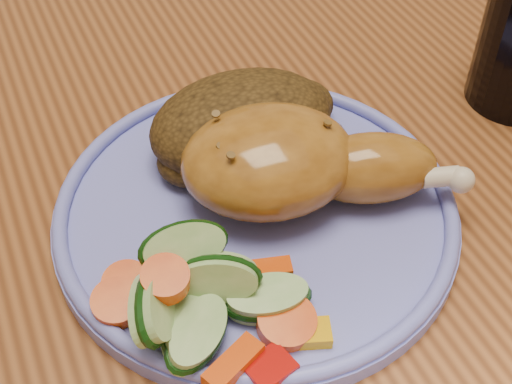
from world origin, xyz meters
TOP-DOWN VIEW (x-y plane):
  - dining_table at (0.00, 0.00)m, footprint 0.90×1.40m
  - chair_far at (0.00, 0.63)m, footprint 0.42×0.42m
  - plate at (-0.05, -0.10)m, footprint 0.27×0.27m
  - plate_rim at (-0.05, -0.10)m, footprint 0.26×0.26m
  - chicken_leg at (-0.02, -0.09)m, footprint 0.18×0.13m
  - rice_pilaf at (-0.03, -0.04)m, footprint 0.14×0.10m
  - vegetable_pile at (-0.12, -0.16)m, footprint 0.12×0.11m

SIDE VIEW (x-z plane):
  - chair_far at x=0.00m, z-range 0.04..0.95m
  - dining_table at x=0.00m, z-range 0.29..1.04m
  - plate at x=-0.05m, z-range 0.75..0.76m
  - plate_rim at x=-0.05m, z-range 0.76..0.77m
  - vegetable_pile at x=-0.12m, z-range 0.75..0.81m
  - rice_pilaf at x=-0.03m, z-range 0.76..0.81m
  - chicken_leg at x=-0.02m, z-range 0.76..0.82m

